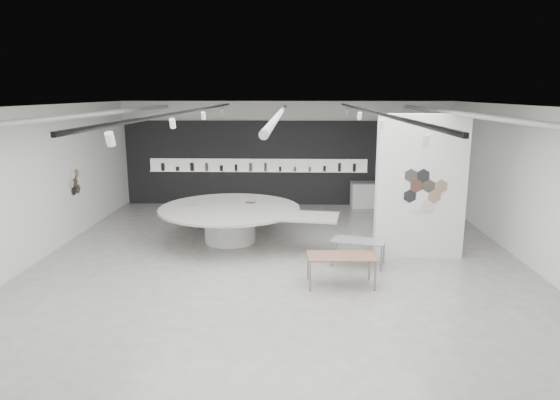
{
  "coord_description": "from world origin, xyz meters",
  "views": [
    {
      "loc": [
        0.37,
        -11.32,
        4.11
      ],
      "look_at": [
        -0.02,
        1.2,
        1.4
      ],
      "focal_mm": 32.0,
      "sensor_mm": 36.0,
      "label": 1
    }
  ],
  "objects_px": {
    "sample_table_wood": "(341,258)",
    "kitchen_counter": "(373,195)",
    "display_island": "(232,219)",
    "sample_table_stone": "(358,242)",
    "partition_column": "(421,187)"
  },
  "relations": [
    {
      "from": "display_island",
      "to": "sample_table_wood",
      "type": "height_order",
      "value": "display_island"
    },
    {
      "from": "display_island",
      "to": "kitchen_counter",
      "type": "height_order",
      "value": "kitchen_counter"
    },
    {
      "from": "partition_column",
      "to": "kitchen_counter",
      "type": "bearing_deg",
      "value": 92.94
    },
    {
      "from": "display_island",
      "to": "kitchen_counter",
      "type": "relative_size",
      "value": 3.16
    },
    {
      "from": "partition_column",
      "to": "display_island",
      "type": "relative_size",
      "value": 0.69
    },
    {
      "from": "display_island",
      "to": "sample_table_stone",
      "type": "height_order",
      "value": "display_island"
    },
    {
      "from": "display_island",
      "to": "sample_table_stone",
      "type": "xyz_separation_m",
      "value": [
        3.27,
        -1.83,
        -0.06
      ]
    },
    {
      "from": "kitchen_counter",
      "to": "sample_table_stone",
      "type": "bearing_deg",
      "value": -104.2
    },
    {
      "from": "kitchen_counter",
      "to": "display_island",
      "type": "bearing_deg",
      "value": -138.01
    },
    {
      "from": "sample_table_wood",
      "to": "sample_table_stone",
      "type": "relative_size",
      "value": 1.08
    },
    {
      "from": "partition_column",
      "to": "kitchen_counter",
      "type": "distance_m",
      "value": 5.72
    },
    {
      "from": "sample_table_wood",
      "to": "kitchen_counter",
      "type": "bearing_deg",
      "value": 76.37
    },
    {
      "from": "sample_table_wood",
      "to": "partition_column",
      "type": "bearing_deg",
      "value": 44.11
    },
    {
      "from": "display_island",
      "to": "kitchen_counter",
      "type": "bearing_deg",
      "value": 53.17
    },
    {
      "from": "partition_column",
      "to": "sample_table_wood",
      "type": "height_order",
      "value": "partition_column"
    }
  ]
}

